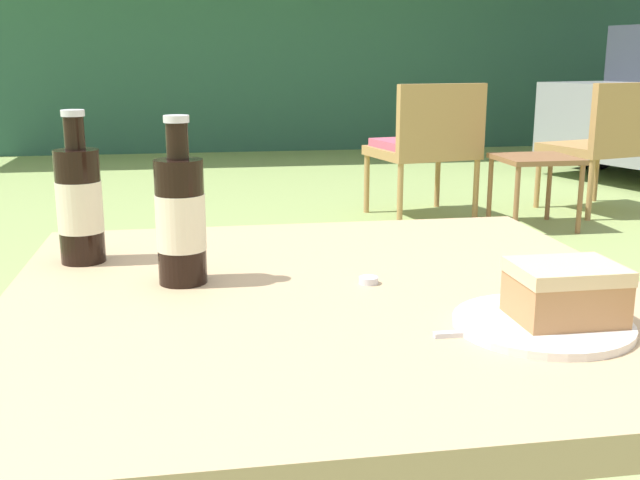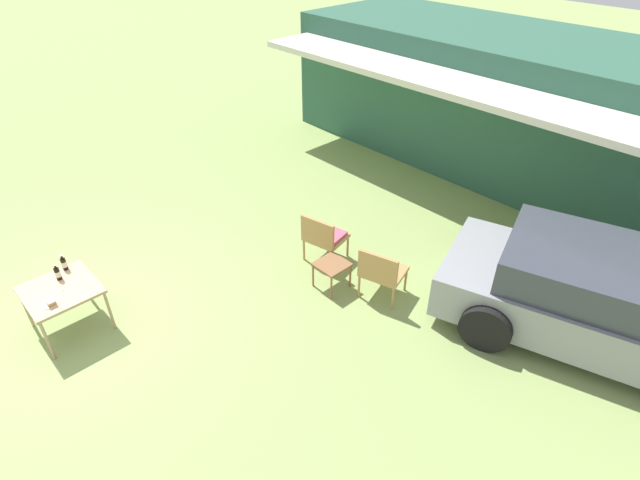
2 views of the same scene
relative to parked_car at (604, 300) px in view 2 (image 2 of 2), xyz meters
The scene contains 12 objects.
ground_plane 7.13m from the parked_car, 134.58° to the right, with size 60.00×60.00×0.00m, color #8CA35B.
cabin_building 5.59m from the parked_car, 134.40° to the left, with size 9.21×4.57×2.67m.
parked_car is the anchor object (origin of this frame).
wicker_chair_cushioned 4.00m from the parked_car, 158.51° to the right, with size 0.70×0.65×0.86m.
wicker_chair_plain 2.90m from the parked_car, 149.17° to the right, with size 0.73×0.68×0.86m.
garden_side_table 3.66m from the parked_car, 149.73° to the right, with size 0.45×0.45×0.44m.
patio_table 7.10m from the parked_car, 134.58° to the right, with size 0.90×0.89×0.69m.
cake_on_plate 7.07m from the parked_car, 132.13° to the right, with size 0.21×0.21×0.08m.
cola_bottle_near 7.20m from the parked_car, 136.18° to the right, with size 0.07×0.07×0.24m.
cola_bottle_far 7.21m from the parked_car, 137.87° to the right, with size 0.07×0.07×0.24m.
fork 7.13m from the parked_car, 132.46° to the right, with size 0.18×0.01×0.01m.
loose_bottle_cap 7.04m from the parked_car, 134.39° to the right, with size 0.03×0.03×0.01m.
Camera 2 is at (5.99, -0.93, 4.97)m, focal length 28.00 mm.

